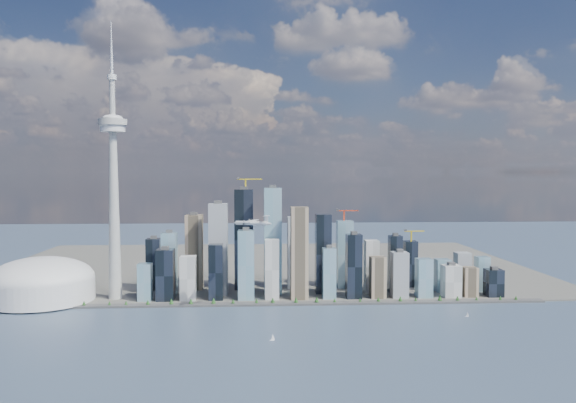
{
  "coord_description": "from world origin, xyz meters",
  "views": [
    {
      "loc": [
        -15.45,
        -820.9,
        256.43
      ],
      "look_at": [
        44.47,
        260.0,
        199.7
      ],
      "focal_mm": 35.0,
      "sensor_mm": 36.0,
      "label": 1
    }
  ],
  "objects": [
    {
      "name": "sailboat_west",
      "position": [
        7.63,
        21.2,
        3.43
      ],
      "size": [
        7.74,
        3.38,
        10.7
      ],
      "rotation": [
        0.0,
        0.0,
        0.21
      ],
      "color": "white",
      "rests_on": "ground"
    },
    {
      "name": "land",
      "position": [
        0.0,
        700.0,
        1.5
      ],
      "size": [
        1400.0,
        900.0,
        3.0
      ],
      "primitive_type": "cube",
      "color": "#4C4C47",
      "rests_on": "ground"
    },
    {
      "name": "seawall",
      "position": [
        0.0,
        250.0,
        2.0
      ],
      "size": [
        1100.0,
        22.0,
        4.0
      ],
      "primitive_type": "cube",
      "color": "#383838",
      "rests_on": "ground"
    },
    {
      "name": "needle_tower",
      "position": [
        -300.0,
        310.0,
        235.84
      ],
      "size": [
        56.0,
        56.0,
        550.5
      ],
      "color": "gray",
      "rests_on": "land"
    },
    {
      "name": "dome_stadium",
      "position": [
        -440.0,
        300.0,
        39.44
      ],
      "size": [
        200.0,
        200.0,
        86.0
      ],
      "color": "silver",
      "rests_on": "land"
    },
    {
      "name": "sailboat_east",
      "position": [
        356.93,
        142.75,
        2.91
      ],
      "size": [
        6.5,
        3.31,
        9.07
      ],
      "rotation": [
        0.0,
        0.0,
        -0.3
      ],
      "color": "white",
      "rests_on": "ground"
    },
    {
      "name": "ground",
      "position": [
        0.0,
        0.0,
        0.0
      ],
      "size": [
        4000.0,
        4000.0,
        0.0
      ],
      "primitive_type": "plane",
      "color": "#35435D",
      "rests_on": "ground"
    },
    {
      "name": "shoreline_trees",
      "position": [
        0.0,
        250.0,
        8.78
      ],
      "size": [
        960.53,
        7.2,
        8.8
      ],
      "color": "#3F2D1E",
      "rests_on": "seawall"
    },
    {
      "name": "airplane",
      "position": [
        -24.37,
        187.74,
        165.4
      ],
      "size": [
        70.79,
        63.43,
        17.94
      ],
      "rotation": [
        0.0,
        0.0,
        -0.38
      ],
      "color": "silver",
      "rests_on": "ground"
    },
    {
      "name": "skyscraper_cluster",
      "position": [
        59.62,
        336.82,
        74.86
      ],
      "size": [
        736.0,
        142.0,
        242.34
      ],
      "color": "black",
      "rests_on": "land"
    }
  ]
}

